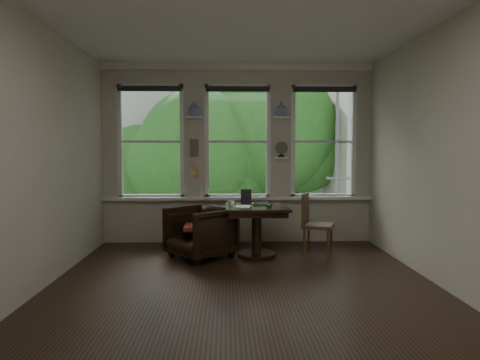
{
  "coord_description": "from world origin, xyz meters",
  "views": [
    {
      "loc": [
        -0.19,
        -4.99,
        1.56
      ],
      "look_at": [
        -0.0,
        0.9,
        1.15
      ],
      "focal_mm": 32.0,
      "sensor_mm": 36.0,
      "label": 1
    }
  ],
  "objects_px": {
    "laptop": "(260,204)",
    "mug": "(231,203)",
    "armchair_left": "(200,232)",
    "table": "(257,231)",
    "side_chair_right": "(318,225)"
  },
  "relations": [
    {
      "from": "laptop",
      "to": "mug",
      "type": "bearing_deg",
      "value": -135.57
    },
    {
      "from": "armchair_left",
      "to": "laptop",
      "type": "distance_m",
      "value": 0.96
    },
    {
      "from": "armchair_left",
      "to": "mug",
      "type": "xyz_separation_m",
      "value": [
        0.45,
        0.0,
        0.42
      ]
    },
    {
      "from": "laptop",
      "to": "armchair_left",
      "type": "bearing_deg",
      "value": -141.96
    },
    {
      "from": "table",
      "to": "armchair_left",
      "type": "relative_size",
      "value": 1.1
    },
    {
      "from": "armchair_left",
      "to": "laptop",
      "type": "bearing_deg",
      "value": 56.15
    },
    {
      "from": "armchair_left",
      "to": "table",
      "type": "bearing_deg",
      "value": 52.23
    },
    {
      "from": "side_chair_right",
      "to": "armchair_left",
      "type": "bearing_deg",
      "value": 112.45
    },
    {
      "from": "armchair_left",
      "to": "side_chair_right",
      "type": "relative_size",
      "value": 0.89
    },
    {
      "from": "mug",
      "to": "armchair_left",
      "type": "bearing_deg",
      "value": -179.65
    },
    {
      "from": "table",
      "to": "armchair_left",
      "type": "bearing_deg",
      "value": -177.39
    },
    {
      "from": "table",
      "to": "laptop",
      "type": "height_order",
      "value": "laptop"
    },
    {
      "from": "mug",
      "to": "laptop",
      "type": "bearing_deg",
      "value": 12.92
    },
    {
      "from": "table",
      "to": "mug",
      "type": "relative_size",
      "value": 9.49
    },
    {
      "from": "armchair_left",
      "to": "mug",
      "type": "distance_m",
      "value": 0.61
    }
  ]
}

